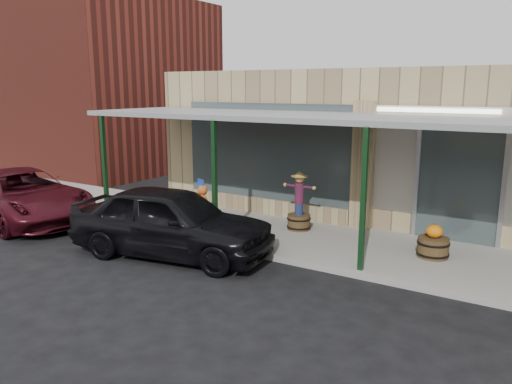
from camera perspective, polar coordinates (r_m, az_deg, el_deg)
The scene contains 10 objects.
ground at distance 9.37m, azimuth -3.63°, elevation -11.57°, with size 120.00×120.00×0.00m, color black.
sidewalk at distance 12.26m, azimuth 6.28°, elevation -5.52°, with size 40.00×3.20×0.15m, color gray.
storefront at distance 16.02m, azimuth 13.65°, elevation 5.70°, with size 12.00×6.25×4.20m.
awning at distance 11.69m, azimuth 6.52°, elevation 8.30°, with size 12.00×3.00×3.04m.
block_buildings_near at distance 16.44m, azimuth 21.89°, elevation 11.19°, with size 61.00×8.00×8.00m.
barrel_scarecrow at distance 12.76m, azimuth 4.94°, elevation -2.06°, with size 0.92×0.59×1.51m.
barrel_pumpkin at distance 11.37m, azimuth 19.60°, elevation -5.71°, with size 0.85×0.85×0.77m.
handicap_sign at distance 12.26m, azimuth -6.29°, elevation -0.81°, with size 0.27×0.13×1.39m.
parked_sedan at distance 11.31m, azimuth -9.65°, elevation -3.31°, with size 4.91×2.66×1.58m.
car_maroon at distance 15.58m, azimuth -25.21°, elevation -0.37°, with size 2.40×5.21×1.45m, color #430D17.
Camera 1 is at (5.05, -6.95, 3.72)m, focal length 35.00 mm.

